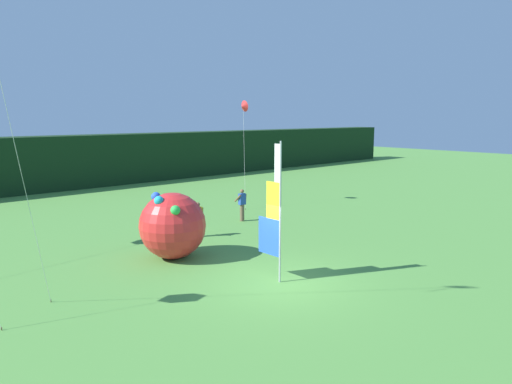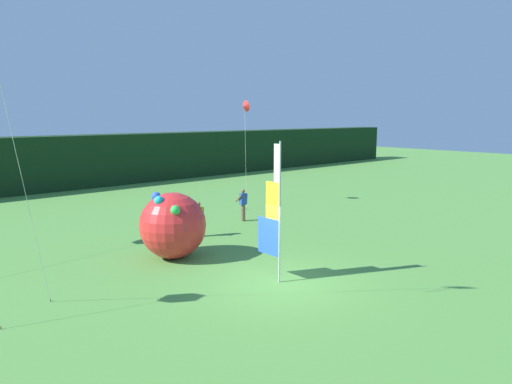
% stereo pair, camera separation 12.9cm
% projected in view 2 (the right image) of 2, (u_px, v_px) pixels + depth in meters
% --- Properties ---
extents(ground_plane, '(120.00, 120.00, 0.00)m').
position_uv_depth(ground_plane, '(281.00, 282.00, 15.36)').
color(ground_plane, '#518E3D').
extents(distant_treeline, '(80.00, 2.40, 3.89)m').
position_uv_depth(distant_treeline, '(34.00, 164.00, 33.15)').
color(distant_treeline, black).
rests_on(distant_treeline, ground).
extents(banner_flag, '(0.06, 1.03, 4.57)m').
position_uv_depth(banner_flag, '(273.00, 215.00, 15.18)').
color(banner_flag, '#B7B7BC').
rests_on(banner_flag, ground).
extents(person_near_banner, '(0.55, 0.48, 1.65)m').
position_uv_depth(person_near_banner, '(243.00, 204.00, 24.04)').
color(person_near_banner, brown).
rests_on(person_near_banner, ground).
extents(person_mid_field, '(0.55, 0.48, 1.57)m').
position_uv_depth(person_mid_field, '(199.00, 218.00, 20.93)').
color(person_mid_field, brown).
rests_on(person_mid_field, ground).
extents(inflatable_balloon, '(2.51, 2.51, 2.52)m').
position_uv_depth(inflatable_balloon, '(173.00, 225.00, 17.73)').
color(inflatable_balloon, red).
rests_on(inflatable_balloon, ground).
extents(kite_red_delta_2, '(1.24, 1.72, 6.22)m').
position_uv_depth(kite_red_delta_2, '(245.00, 107.00, 27.80)').
color(kite_red_delta_2, brown).
rests_on(kite_red_delta_2, ground).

